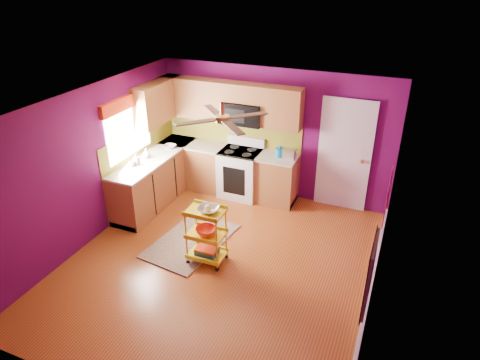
% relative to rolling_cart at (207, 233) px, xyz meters
% --- Properties ---
extents(ground, '(5.00, 5.00, 0.00)m').
position_rel_rolling_cart_xyz_m(ground, '(0.20, 0.01, -0.52)').
color(ground, brown).
rests_on(ground, ground).
extents(room_envelope, '(4.54, 5.04, 2.52)m').
position_rel_rolling_cart_xyz_m(room_envelope, '(0.23, 0.01, 1.11)').
color(room_envelope, '#590A4B').
rests_on(room_envelope, ground).
extents(lower_cabinets, '(2.81, 2.31, 0.94)m').
position_rel_rolling_cart_xyz_m(lower_cabinets, '(-1.14, 1.82, -0.09)').
color(lower_cabinets, brown).
rests_on(lower_cabinets, ground).
extents(electric_range, '(0.76, 0.66, 1.13)m').
position_rel_rolling_cart_xyz_m(electric_range, '(-0.35, 2.18, -0.04)').
color(electric_range, white).
rests_on(electric_range, ground).
extents(upper_cabinetry, '(2.80, 2.30, 1.26)m').
position_rel_rolling_cart_xyz_m(upper_cabinetry, '(-1.04, 2.18, 1.28)').
color(upper_cabinetry, brown).
rests_on(upper_cabinetry, ground).
extents(left_window, '(0.08, 1.35, 1.08)m').
position_rel_rolling_cart_xyz_m(left_window, '(-2.01, 1.06, 1.22)').
color(left_window, white).
rests_on(left_window, ground).
extents(panel_door, '(0.95, 0.11, 2.15)m').
position_rel_rolling_cart_xyz_m(panel_door, '(1.56, 2.47, 0.51)').
color(panel_door, white).
rests_on(panel_door, ground).
extents(right_wall_art, '(0.04, 2.74, 1.04)m').
position_rel_rolling_cart_xyz_m(right_wall_art, '(2.43, -0.33, 0.92)').
color(right_wall_art, black).
rests_on(right_wall_art, ground).
extents(ceiling_fan, '(1.01, 1.01, 0.26)m').
position_rel_rolling_cart_xyz_m(ceiling_fan, '(0.20, 0.21, 1.77)').
color(ceiling_fan, '#BF8C3F').
rests_on(ceiling_fan, ground).
extents(shag_rug, '(1.17, 1.71, 0.02)m').
position_rel_rolling_cart_xyz_m(shag_rug, '(-0.48, 0.36, -0.51)').
color(shag_rug, black).
rests_on(shag_rug, ground).
extents(rolling_cart, '(0.56, 0.41, 1.01)m').
position_rel_rolling_cart_xyz_m(rolling_cart, '(0.00, 0.00, 0.00)').
color(rolling_cart, yellow).
rests_on(rolling_cart, ground).
extents(teal_kettle, '(0.18, 0.18, 0.21)m').
position_rel_rolling_cart_xyz_m(teal_kettle, '(0.42, 2.22, 0.50)').
color(teal_kettle, '#14729B').
rests_on(teal_kettle, lower_cabinets).
extents(toaster, '(0.22, 0.15, 0.18)m').
position_rel_rolling_cart_xyz_m(toaster, '(0.60, 2.20, 0.51)').
color(toaster, beige).
rests_on(toaster, lower_cabinets).
extents(soap_bottle_a, '(0.09, 0.10, 0.21)m').
position_rel_rolling_cart_xyz_m(soap_bottle_a, '(-1.82, 0.91, 0.53)').
color(soap_bottle_a, '#EA3F72').
rests_on(soap_bottle_a, lower_cabinets).
extents(soap_bottle_b, '(0.15, 0.15, 0.19)m').
position_rel_rolling_cart_xyz_m(soap_bottle_b, '(-1.82, 1.23, 0.51)').
color(soap_bottle_b, white).
rests_on(soap_bottle_b, lower_cabinets).
extents(counter_dish, '(0.23, 0.23, 0.06)m').
position_rel_rolling_cart_xyz_m(counter_dish, '(-1.67, 1.80, 0.45)').
color(counter_dish, white).
rests_on(counter_dish, lower_cabinets).
extents(counter_cup, '(0.12, 0.12, 0.09)m').
position_rel_rolling_cart_xyz_m(counter_cup, '(-1.85, 0.82, 0.47)').
color(counter_cup, white).
rests_on(counter_cup, lower_cabinets).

